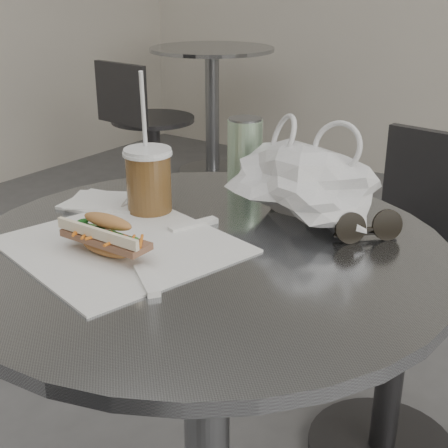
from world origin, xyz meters
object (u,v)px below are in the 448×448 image
Objects in this scene: banh_mi at (107,236)px; drink_can at (245,151)px; chair_far at (404,324)px; iced_coffee at (149,180)px; bg_table at (212,96)px; cafe_table at (206,392)px; bg_chair at (148,148)px; sunglasses at (368,229)px.

banh_mi is 0.41m from drink_can.
iced_coffee is (-0.30, -0.54, 0.45)m from chair_far.
iced_coffee reaches higher than bg_table.
bg_table is at bearing 127.81° from drink_can.
cafe_table is at bearing 83.94° from chair_far.
bg_chair is at bearing 134.61° from cafe_table.
bg_table is at bearing 105.86° from bg_chair.
drink_can is (-0.02, 0.40, 0.03)m from banh_mi.
bg_chair is at bearing 132.38° from iced_coffee.
chair_far is at bearing 49.97° from drink_can.
chair_far is 4.30× the size of banh_mi.
banh_mi is 0.74× the size of iced_coffee.
chair_far reaches higher than bg_chair.
iced_coffee is at bearing 67.65° from chair_far.
sunglasses is (1.66, -1.32, 0.42)m from bg_chair.
bg_chair is at bearing 138.43° from drink_can.
iced_coffee reaches higher than chair_far.
sunglasses is at bearing 39.70° from cafe_table.
iced_coffee reaches higher than sunglasses.
bg_table is 2.37m from chair_far.
banh_mi is at bearing -44.44° from bg_chair.
bg_table is at bearing 123.85° from iced_coffee.
banh_mi is at bearing 78.99° from chair_far.
sunglasses is 0.73× the size of drink_can.
cafe_table is 5.79× the size of drink_can.
bg_chair is 7.96× the size of sunglasses.
chair_far is 0.60m from sunglasses.
bg_chair is at bearing -21.67° from chair_far.
drink_can is (-0.12, 0.29, 0.34)m from cafe_table.
bg_table is (-1.60, 2.20, -0.00)m from cafe_table.
sunglasses is (0.29, 0.28, -0.01)m from banh_mi.
banh_mi is 1.39× the size of drink_can.
chair_far is 1.04× the size of bg_chair.
cafe_table is 7.99× the size of sunglasses.
drink_can is at bearing 57.18° from chair_far.
bg_table is 5.64× the size of drink_can.
drink_can is at bearing -52.19° from bg_table.
chair_far is 3.20× the size of iced_coffee.
sunglasses reaches higher than bg_chair.
drink_can reaches higher than banh_mi.
bg_table is 0.98× the size of bg_chair.
banh_mi reaches higher than bg_chair.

